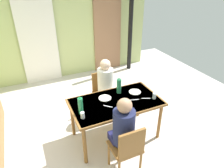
{
  "coord_description": "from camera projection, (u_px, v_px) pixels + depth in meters",
  "views": [
    {
      "loc": [
        -1.06,
        -2.6,
        2.62
      ],
      "look_at": [
        0.17,
        0.07,
        0.99
      ],
      "focal_mm": 33.0,
      "sensor_mm": 36.0,
      "label": 1
    }
  ],
  "objects": [
    {
      "name": "dinner_plate_near_left",
      "position": [
        135.0,
        92.0,
        3.62
      ],
      "size": [
        0.21,
        0.21,
        0.01
      ],
      "primitive_type": "cylinder",
      "color": "white",
      "rests_on": "dining_table"
    },
    {
      "name": "drinking_glass_by_near_diner",
      "position": [
        83.0,
        115.0,
        2.96
      ],
      "size": [
        0.06,
        0.06,
        0.1
      ],
      "primitive_type": "cylinder",
      "color": "silver",
      "rests_on": "dining_table"
    },
    {
      "name": "drinking_glass_by_far_diner",
      "position": [
        154.0,
        96.0,
        3.42
      ],
      "size": [
        0.06,
        0.06,
        0.1
      ],
      "primitive_type": "cylinder",
      "color": "silver",
      "rests_on": "dining_table"
    },
    {
      "name": "chair_far_diner",
      "position": [
        103.0,
        91.0,
        4.13
      ],
      "size": [
        0.4,
        0.4,
        0.87
      ],
      "rotation": [
        0.0,
        0.0,
        3.14
      ],
      "color": "brown",
      "rests_on": "ground_plane"
    },
    {
      "name": "water_bottle_green_far",
      "position": [
        81.0,
        105.0,
        3.02
      ],
      "size": [
        0.07,
        0.07,
        0.3
      ],
      "color": "#25814E",
      "rests_on": "dining_table"
    },
    {
      "name": "stove_pipe_column",
      "position": [
        131.0,
        24.0,
        5.65
      ],
      "size": [
        0.12,
        0.12,
        2.66
      ],
      "primitive_type": "cylinder",
      "color": "black",
      "rests_on": "ground_plane"
    },
    {
      "name": "cutlery_knife_far",
      "position": [
        135.0,
        100.0,
        3.41
      ],
      "size": [
        0.15,
        0.05,
        0.0
      ],
      "primitive_type": "cube",
      "rotation": [
        0.0,
        0.0,
        6.03
      ],
      "color": "silver",
      "rests_on": "dining_table"
    },
    {
      "name": "ground_plane",
      "position": [
        105.0,
        135.0,
        3.73
      ],
      "size": [
        7.16,
        7.16,
        0.0
      ],
      "primitive_type": "plane",
      "color": "beige"
    },
    {
      "name": "water_bottle_green_near",
      "position": [
        119.0,
        86.0,
        3.54
      ],
      "size": [
        0.08,
        0.08,
        0.3
      ],
      "color": "#29784E",
      "rests_on": "dining_table"
    },
    {
      "name": "person_near_diner",
      "position": [
        123.0,
        126.0,
        2.77
      ],
      "size": [
        0.3,
        0.37,
        0.77
      ],
      "color": "#1B1D4C",
      "rests_on": "ground_plane"
    },
    {
      "name": "cutlery_fork_near",
      "position": [
        108.0,
        106.0,
        3.24
      ],
      "size": [
        0.12,
        0.12,
        0.0
      ],
      "primitive_type": "cube",
      "rotation": [
        0.0,
        0.0,
        2.36
      ],
      "color": "silver",
      "rests_on": "dining_table"
    },
    {
      "name": "door_wooden",
      "position": [
        108.0,
        36.0,
        5.81
      ],
      "size": [
        0.8,
        0.05,
        2.0
      ],
      "primitive_type": "cube",
      "color": "#916445",
      "rests_on": "ground_plane"
    },
    {
      "name": "cutlery_fork_far",
      "position": [
        129.0,
        107.0,
        3.23
      ],
      "size": [
        0.03,
        0.15,
        0.0
      ],
      "primitive_type": "cube",
      "rotation": [
        0.0,
        0.0,
        1.5
      ],
      "color": "silver",
      "rests_on": "dining_table"
    },
    {
      "name": "cutlery_knife_near",
      "position": [
        146.0,
        98.0,
        3.44
      ],
      "size": [
        0.14,
        0.08,
        0.0
      ],
      "primitive_type": "cube",
      "rotation": [
        0.0,
        0.0,
        2.71
      ],
      "color": "silver",
      "rests_on": "dining_table"
    },
    {
      "name": "curtain_panel",
      "position": [
        38.0,
        40.0,
        5.06
      ],
      "size": [
        0.9,
        0.03,
        2.24
      ],
      "primitive_type": "cube",
      "color": "white",
      "rests_on": "ground_plane"
    },
    {
      "name": "dining_table",
      "position": [
        116.0,
        105.0,
        3.4
      ],
      "size": [
        1.48,
        0.83,
        0.74
      ],
      "color": "brown",
      "rests_on": "ground_plane"
    },
    {
      "name": "person_far_diner",
      "position": [
        106.0,
        81.0,
        3.88
      ],
      "size": [
        0.3,
        0.37,
        0.77
      ],
      "rotation": [
        0.0,
        0.0,
        3.14
      ],
      "color": "silver",
      "rests_on": "ground_plane"
    },
    {
      "name": "wall_back",
      "position": [
        63.0,
        28.0,
        5.27
      ],
      "size": [
        4.78,
        0.1,
        2.66
      ],
      "primitive_type": "cube",
      "color": "#B4C17B",
      "rests_on": "ground_plane"
    },
    {
      "name": "dinner_plate_near_right",
      "position": [
        105.0,
        98.0,
        3.44
      ],
      "size": [
        0.21,
        0.21,
        0.01
      ],
      "primitive_type": "cylinder",
      "color": "white",
      "rests_on": "dining_table"
    },
    {
      "name": "chair_near_diner",
      "position": [
        127.0,
        148.0,
        2.8
      ],
      "size": [
        0.4,
        0.4,
        0.87
      ],
      "color": "brown",
      "rests_on": "ground_plane"
    }
  ]
}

